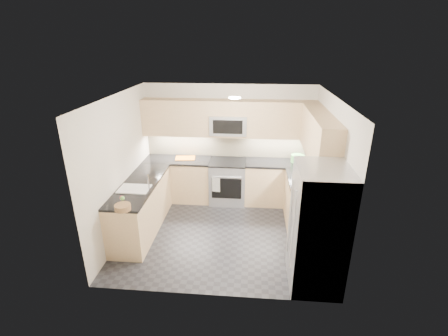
% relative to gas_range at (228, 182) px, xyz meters
% --- Properties ---
extents(floor, '(3.60, 3.20, 0.00)m').
position_rel_gas_range_xyz_m(floor, '(0.00, -1.28, -0.46)').
color(floor, black).
rests_on(floor, ground).
extents(ceiling, '(3.60, 3.20, 0.02)m').
position_rel_gas_range_xyz_m(ceiling, '(0.00, -1.28, 2.04)').
color(ceiling, beige).
rests_on(ceiling, wall_back).
extents(wall_back, '(3.60, 0.02, 2.50)m').
position_rel_gas_range_xyz_m(wall_back, '(0.00, 0.32, 0.79)').
color(wall_back, beige).
rests_on(wall_back, floor).
extents(wall_front, '(3.60, 0.02, 2.50)m').
position_rel_gas_range_xyz_m(wall_front, '(0.00, -2.88, 0.79)').
color(wall_front, beige).
rests_on(wall_front, floor).
extents(wall_left, '(0.02, 3.20, 2.50)m').
position_rel_gas_range_xyz_m(wall_left, '(-1.80, -1.28, 0.79)').
color(wall_left, beige).
rests_on(wall_left, floor).
extents(wall_right, '(0.02, 3.20, 2.50)m').
position_rel_gas_range_xyz_m(wall_right, '(1.80, -1.28, 0.79)').
color(wall_right, beige).
rests_on(wall_right, floor).
extents(base_cab_back_left, '(1.42, 0.60, 0.90)m').
position_rel_gas_range_xyz_m(base_cab_back_left, '(-1.09, 0.02, -0.01)').
color(base_cab_back_left, '#DCB885').
rests_on(base_cab_back_left, floor).
extents(base_cab_back_right, '(1.42, 0.60, 0.90)m').
position_rel_gas_range_xyz_m(base_cab_back_right, '(1.09, 0.02, -0.01)').
color(base_cab_back_right, '#DCB885').
rests_on(base_cab_back_right, floor).
extents(base_cab_right, '(0.60, 1.70, 0.90)m').
position_rel_gas_range_xyz_m(base_cab_right, '(1.50, -1.12, -0.01)').
color(base_cab_right, '#DCB885').
rests_on(base_cab_right, floor).
extents(base_cab_peninsula, '(0.60, 2.00, 0.90)m').
position_rel_gas_range_xyz_m(base_cab_peninsula, '(-1.50, -1.28, -0.01)').
color(base_cab_peninsula, '#DCB885').
rests_on(base_cab_peninsula, floor).
extents(countertop_back_left, '(1.42, 0.63, 0.04)m').
position_rel_gas_range_xyz_m(countertop_back_left, '(-1.09, 0.02, 0.47)').
color(countertop_back_left, black).
rests_on(countertop_back_left, base_cab_back_left).
extents(countertop_back_right, '(1.42, 0.63, 0.04)m').
position_rel_gas_range_xyz_m(countertop_back_right, '(1.09, 0.02, 0.47)').
color(countertop_back_right, black).
rests_on(countertop_back_right, base_cab_back_right).
extents(countertop_right, '(0.63, 1.70, 0.04)m').
position_rel_gas_range_xyz_m(countertop_right, '(1.50, -1.12, 0.47)').
color(countertop_right, black).
rests_on(countertop_right, base_cab_right).
extents(countertop_peninsula, '(0.63, 2.00, 0.04)m').
position_rel_gas_range_xyz_m(countertop_peninsula, '(-1.50, -1.28, 0.47)').
color(countertop_peninsula, black).
rests_on(countertop_peninsula, base_cab_peninsula).
extents(upper_cab_back, '(3.60, 0.35, 0.75)m').
position_rel_gas_range_xyz_m(upper_cab_back, '(0.00, 0.15, 1.37)').
color(upper_cab_back, '#DCB885').
rests_on(upper_cab_back, wall_back).
extents(upper_cab_right, '(0.35, 1.95, 0.75)m').
position_rel_gas_range_xyz_m(upper_cab_right, '(1.62, -1.00, 1.37)').
color(upper_cab_right, '#DCB885').
rests_on(upper_cab_right, wall_right).
extents(backsplash_back, '(3.60, 0.01, 0.51)m').
position_rel_gas_range_xyz_m(backsplash_back, '(0.00, 0.32, 0.74)').
color(backsplash_back, tan).
rests_on(backsplash_back, wall_back).
extents(backsplash_right, '(0.01, 2.30, 0.51)m').
position_rel_gas_range_xyz_m(backsplash_right, '(1.80, -0.82, 0.74)').
color(backsplash_right, tan).
rests_on(backsplash_right, wall_right).
extents(gas_range, '(0.76, 0.65, 0.91)m').
position_rel_gas_range_xyz_m(gas_range, '(0.00, 0.00, 0.00)').
color(gas_range, '#A5A7AD').
rests_on(gas_range, floor).
extents(range_cooktop, '(0.76, 0.65, 0.03)m').
position_rel_gas_range_xyz_m(range_cooktop, '(0.00, 0.00, 0.46)').
color(range_cooktop, black).
rests_on(range_cooktop, gas_range).
extents(oven_door_glass, '(0.62, 0.02, 0.45)m').
position_rel_gas_range_xyz_m(oven_door_glass, '(0.00, -0.33, -0.01)').
color(oven_door_glass, black).
rests_on(oven_door_glass, gas_range).
extents(oven_handle, '(0.60, 0.02, 0.02)m').
position_rel_gas_range_xyz_m(oven_handle, '(0.00, -0.35, 0.26)').
color(oven_handle, '#B2B5BA').
rests_on(oven_handle, gas_range).
extents(microwave, '(0.76, 0.40, 0.40)m').
position_rel_gas_range_xyz_m(microwave, '(0.00, 0.12, 1.24)').
color(microwave, '#A7ABAF').
rests_on(microwave, upper_cab_back).
extents(microwave_door, '(0.60, 0.01, 0.28)m').
position_rel_gas_range_xyz_m(microwave_door, '(0.00, -0.08, 1.24)').
color(microwave_door, black).
rests_on(microwave_door, microwave).
extents(refrigerator, '(0.70, 0.90, 1.80)m').
position_rel_gas_range_xyz_m(refrigerator, '(1.45, -2.43, 0.45)').
color(refrigerator, '#ACAEB4').
rests_on(refrigerator, floor).
extents(fridge_handle_left, '(0.02, 0.02, 1.20)m').
position_rel_gas_range_xyz_m(fridge_handle_left, '(1.08, -2.61, 0.49)').
color(fridge_handle_left, '#B2B5BA').
rests_on(fridge_handle_left, refrigerator).
extents(fridge_handle_right, '(0.02, 0.02, 1.20)m').
position_rel_gas_range_xyz_m(fridge_handle_right, '(1.08, -2.25, 0.49)').
color(fridge_handle_right, '#B2B5BA').
rests_on(fridge_handle_right, refrigerator).
extents(sink_basin, '(0.52, 0.38, 0.16)m').
position_rel_gas_range_xyz_m(sink_basin, '(-1.50, -1.53, 0.42)').
color(sink_basin, white).
rests_on(sink_basin, base_cab_peninsula).
extents(faucet, '(0.03, 0.03, 0.28)m').
position_rel_gas_range_xyz_m(faucet, '(-1.24, -1.53, 0.62)').
color(faucet, silver).
rests_on(faucet, countertop_peninsula).
extents(utensil_bowl, '(0.29, 0.29, 0.16)m').
position_rel_gas_range_xyz_m(utensil_bowl, '(1.46, 0.07, 0.56)').
color(utensil_bowl, '#50A446').
rests_on(utensil_bowl, countertop_back_right).
extents(cutting_board, '(0.45, 0.34, 0.01)m').
position_rel_gas_range_xyz_m(cutting_board, '(-0.93, 0.08, 0.49)').
color(cutting_board, '#C36212').
rests_on(cutting_board, countertop_back_left).
extents(fruit_basket, '(0.26, 0.26, 0.09)m').
position_rel_gas_range_xyz_m(fruit_basket, '(-1.42, -2.24, 0.53)').
color(fruit_basket, '#9B7248').
rests_on(fruit_basket, countertop_peninsula).
extents(fruit_apple, '(0.06, 0.06, 0.06)m').
position_rel_gas_range_xyz_m(fruit_apple, '(-1.50, -2.07, 0.60)').
color(fruit_apple, red).
rests_on(fruit_apple, fruit_basket).
extents(fruit_pear, '(0.07, 0.07, 0.07)m').
position_rel_gas_range_xyz_m(fruit_pear, '(-1.48, -2.08, 0.60)').
color(fruit_pear, '#6CB34C').
rests_on(fruit_pear, fruit_basket).
extents(dish_towel_check, '(0.17, 0.04, 0.31)m').
position_rel_gas_range_xyz_m(dish_towel_check, '(-0.22, -0.37, 0.10)').
color(dish_towel_check, silver).
rests_on(dish_towel_check, oven_handle).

